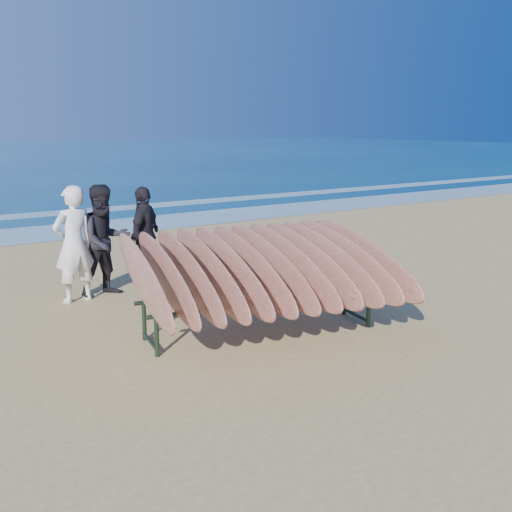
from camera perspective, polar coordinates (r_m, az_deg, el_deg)
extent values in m
plane|color=tan|center=(8.49, 3.15, -7.19)|extent=(120.00, 120.00, 0.00)
plane|color=white|center=(17.24, -18.01, 1.99)|extent=(160.00, 160.00, 0.00)
plane|color=white|center=(20.58, -20.98, 3.28)|extent=(160.00, 160.00, 0.00)
cylinder|color=#1C2D1F|center=(7.80, -8.82, -7.10)|extent=(0.06, 0.06, 0.50)
cylinder|color=#1C2D1F|center=(8.94, 9.97, -4.70)|extent=(0.06, 0.06, 0.50)
cylinder|color=#1C2D1F|center=(8.40, -9.90, -5.75)|extent=(0.06, 0.06, 0.50)
cylinder|color=#1C2D1F|center=(9.47, 7.85, -3.69)|extent=(0.06, 0.06, 0.50)
cylinder|color=#1C2D1F|center=(8.19, 1.25, -4.22)|extent=(3.13, 0.75, 0.06)
cylinder|color=#1C2D1F|center=(8.76, -0.48, -3.15)|extent=(3.13, 0.75, 0.06)
cylinder|color=#1C2D1F|center=(8.16, -9.34, -7.54)|extent=(0.19, 0.64, 0.04)
cylinder|color=#1C2D1F|center=(9.25, 8.85, -5.19)|extent=(0.19, 0.64, 0.04)
ellipsoid|color=#60060E|center=(7.91, -10.03, -1.88)|extent=(0.72, 2.91, 1.08)
ellipsoid|color=#60060E|center=(7.97, -8.06, -1.71)|extent=(0.72, 2.91, 1.08)
ellipsoid|color=#60060E|center=(8.05, -6.12, -1.54)|extent=(0.72, 2.91, 1.08)
ellipsoid|color=#60060E|center=(8.13, -4.22, -1.37)|extent=(0.72, 2.91, 1.08)
ellipsoid|color=#60060E|center=(8.22, -2.35, -1.20)|extent=(0.72, 2.91, 1.08)
ellipsoid|color=#60060E|center=(8.32, -0.54, -1.03)|extent=(0.72, 2.91, 1.08)
ellipsoid|color=#60060E|center=(8.43, 1.24, -0.87)|extent=(0.72, 2.91, 1.08)
ellipsoid|color=#60060E|center=(8.54, 2.97, -0.71)|extent=(0.72, 2.91, 1.08)
ellipsoid|color=#60060E|center=(8.67, 4.64, -0.55)|extent=(0.72, 2.91, 1.08)
ellipsoid|color=#60060E|center=(8.80, 6.28, -0.40)|extent=(0.72, 2.91, 1.08)
ellipsoid|color=#60060E|center=(8.94, 7.86, -0.25)|extent=(0.72, 2.91, 1.08)
ellipsoid|color=#60060E|center=(9.08, 9.39, -0.11)|extent=(0.72, 2.91, 1.08)
imported|color=silver|center=(10.32, -15.89, 1.02)|extent=(0.72, 0.52, 1.83)
imported|color=black|center=(10.57, -13.28, 1.34)|extent=(0.93, 0.76, 1.80)
imported|color=black|center=(11.43, -9.86, 1.93)|extent=(1.02, 0.95, 1.68)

